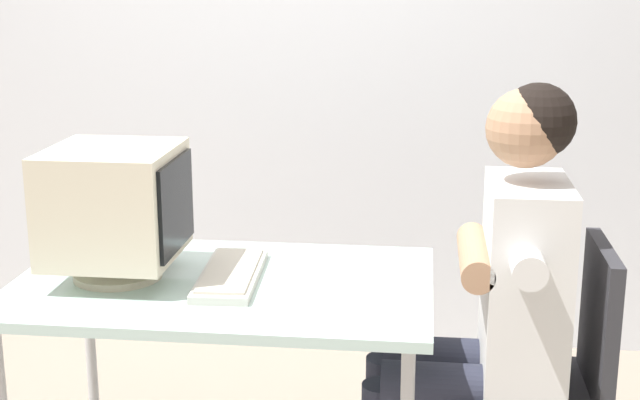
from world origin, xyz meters
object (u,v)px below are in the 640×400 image
object	(u,v)px
crt_monitor	(115,205)
keyboard	(231,274)
office_chair	(550,374)
person_seated	(491,293)
desk	(224,299)

from	to	relation	value
crt_monitor	keyboard	xyz separation A→B (m)	(0.33, 0.02, -0.20)
crt_monitor	keyboard	bearing A→B (deg)	4.07
office_chair	person_seated	bearing A→B (deg)	180.00
desk	keyboard	world-z (taller)	keyboard
crt_monitor	office_chair	world-z (taller)	crt_monitor
desk	office_chair	world-z (taller)	office_chair
desk	office_chair	bearing A→B (deg)	0.36
keyboard	person_seated	bearing A→B (deg)	-0.63
keyboard	office_chair	bearing A→B (deg)	-0.51
desk	crt_monitor	bearing A→B (deg)	-178.28
crt_monitor	keyboard	world-z (taller)	crt_monitor
keyboard	person_seated	xyz separation A→B (m)	(0.75, -0.01, -0.02)
desk	person_seated	world-z (taller)	person_seated
desk	person_seated	distance (m)	0.77
keyboard	person_seated	world-z (taller)	person_seated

